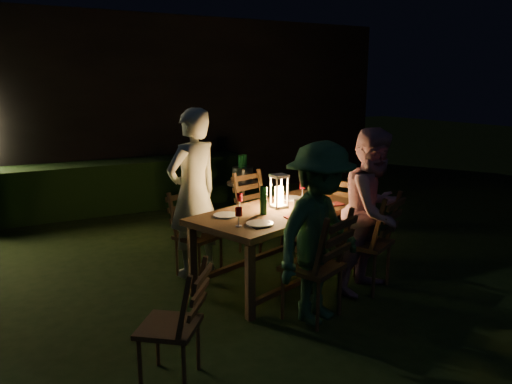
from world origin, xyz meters
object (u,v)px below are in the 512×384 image
dining_table (279,217)px  person_opp_left (320,234)px  chair_far_right (260,228)px  lantern (279,193)px  chair_far_left (198,249)px  bottle_bucket_b (245,171)px  chair_spare (172,345)px  ice_bucket (243,175)px  bottle_table (263,200)px  chair_near_right (367,258)px  person_house_side (193,193)px  chair_end (344,228)px  chair_near_left (314,285)px  bottle_bucket_a (241,172)px  person_opp_right (373,211)px  side_table (243,187)px

dining_table → person_opp_left: person_opp_left is taller
chair_far_right → lantern: size_ratio=2.91×
chair_far_left → bottle_bucket_b: bearing=-155.9°
chair_far_left → chair_spare: size_ratio=1.06×
ice_bucket → bottle_bucket_b: bearing=38.7°
bottle_table → chair_far_right: bearing=63.3°
chair_near_right → person_house_side: size_ratio=0.58×
person_opp_left → chair_end: bearing=26.0°
chair_far_right → person_opp_left: (-0.42, -1.83, 0.48)m
lantern → ice_bucket: (0.62, 2.08, -0.19)m
chair_near_left → chair_far_right: size_ratio=1.01×
chair_end → chair_near_left: bearing=-66.1°
chair_near_right → person_opp_left: person_opp_left is taller
dining_table → ice_bucket: bearing=53.7°
chair_near_left → bottle_bucket_a: bearing=51.6°
chair_far_left → person_opp_right: person_opp_right is taller
person_opp_left → dining_table: bearing=61.2°
chair_end → person_house_side: bearing=-116.8°
dining_table → chair_near_left: size_ratio=2.00×
dining_table → chair_far_right: bearing=54.4°
chair_far_left → chair_end: bearing=149.7°
person_opp_right → bottle_table: size_ratio=5.83×
person_house_side → bottle_bucket_a: person_house_side is taller
chair_spare → bottle_table: size_ratio=3.20×
person_house_side → chair_near_right: bearing=119.6°
chair_spare → bottle_bucket_a: size_ratio=2.80×
chair_near_right → lantern: (-0.65, 0.64, 0.62)m
person_house_side → lantern: size_ratio=5.14×
bottle_table → ice_bucket: bearing=68.2°
person_opp_right → bottle_bucket_b: bearing=70.5°
ice_bucket → bottle_bucket_a: 0.08m
side_table → bottle_bucket_a: bottle_bucket_a is taller
ice_bucket → bottle_bucket_b: 0.08m
chair_end → bottle_table: bearing=-90.8°
chair_near_left → bottle_bucket_b: 3.21m
dining_table → bottle_bucket_a: size_ratio=6.46×
dining_table → bottle_table: size_ratio=7.38×
lantern → bottle_bucket_b: size_ratio=1.09×
chair_far_left → person_opp_left: bearing=84.4°
bottle_table → ice_bucket: bottle_table is taller
bottle_table → bottle_bucket_a: 2.34m
bottle_bucket_a → ice_bucket: bearing=38.7°
ice_bucket → bottle_bucket_b: bottle_bucket_b is taller
chair_near_right → bottle_bucket_b: size_ratio=3.24×
person_opp_left → ice_bucket: bearing=55.9°
lantern → ice_bucket: bearing=73.3°
chair_end → ice_bucket: chair_end is taller
chair_far_right → person_house_side: 1.16m
dining_table → bottle_table: bottle_table is taller
person_house_side → ice_bucket: 2.04m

